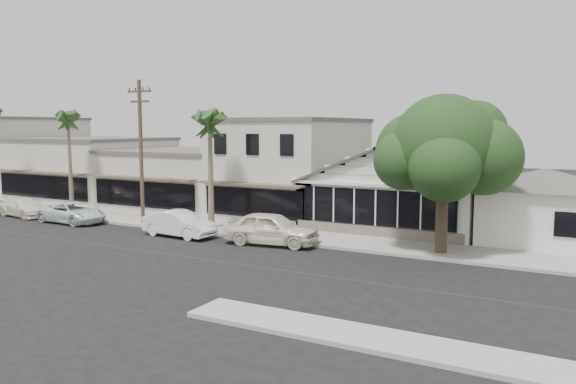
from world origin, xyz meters
The scene contains 17 objects.
ground centered at (0.00, 0.00, 0.00)m, with size 140.00×140.00×0.00m, color black.
sidewalk_north centered at (-8.00, 6.75, 0.07)m, with size 90.00×3.50×0.15m, color #9E9991.
sidewalk_south centered at (14.00, -5.80, 0.07)m, with size 20.00×1.80×0.15m, color #9E9991.
corner_shop centered at (5.00, 12.47, 2.62)m, with size 10.40×8.60×5.10m.
side_cottage centered at (13.20, 11.50, 1.50)m, with size 6.00×6.00×3.00m, color white.
row_building_near centered at (-3.00, 13.50, 3.25)m, with size 8.00×10.00×6.50m, color beige.
row_building_midnear centered at (-12.00, 13.50, 2.10)m, with size 10.00×10.00×4.20m, color beige.
row_building_midfar centered at (-22.50, 13.50, 2.50)m, with size 11.00×10.00×5.00m, color beige.
row_building_far centered at (-33.50, 13.50, 3.40)m, with size 11.00×10.00×6.80m, color beige.
utility_pole centered at (-9.00, 5.20, 4.79)m, with size 1.80×0.24×9.00m.
car_0 centered at (0.70, 4.39, 0.86)m, with size 2.04×5.07×1.73m, color white.
car_1 centered at (-4.97, 3.77, 0.73)m, with size 1.55×4.45×1.47m, color white.
car_2 centered at (-13.97, 4.04, 0.67)m, with size 2.21×4.79×1.33m, color silver.
car_3 centered at (-18.97, 4.22, 0.64)m, with size 1.78×4.39×1.27m, color white.
shade_tree centered at (9.07, 6.42, 5.09)m, with size 6.97×6.30×7.73m.
palm_east centered at (-4.59, 6.31, 6.42)m, with size 3.50×3.50×7.57m.
palm_mid centered at (-17.00, 6.60, 6.59)m, with size 2.65×2.65×7.67m.
Camera 1 is at (15.38, -20.67, 6.18)m, focal length 35.00 mm.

